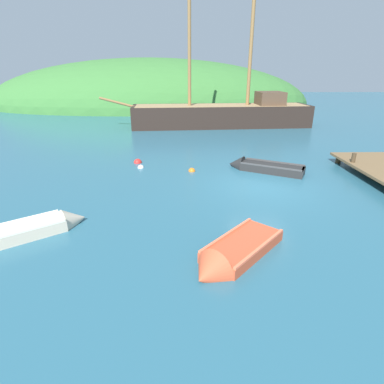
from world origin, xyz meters
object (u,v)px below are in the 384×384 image
sailing_ship (223,119)px  buoy_white (141,168)px  buoy_orange (192,171)px  rowboat_near_dock (261,168)px  buoy_red (138,163)px  rowboat_portside (32,231)px  rowboat_center (231,257)px

sailing_ship → buoy_white: (-5.68, -12.40, -0.69)m
sailing_ship → buoy_orange: bearing=73.0°
sailing_ship → rowboat_near_dock: size_ratio=4.84×
sailing_ship → buoy_orange: (-3.04, -13.03, -0.69)m
buoy_red → sailing_ship: bearing=62.5°
rowboat_portside → buoy_red: 8.08m
rowboat_near_dock → buoy_orange: rowboat_near_dock is taller
sailing_ship → buoy_orange: sailing_ship is taller
rowboat_center → buoy_orange: rowboat_center is taller
rowboat_near_dock → rowboat_portside: 10.61m
buoy_white → buoy_red: bearing=107.0°
rowboat_near_dock → rowboat_portside: size_ratio=1.11×
rowboat_portside → buoy_red: rowboat_portside is taller
rowboat_center → sailing_ship: bearing=-143.6°
sailing_ship → buoy_red: 12.94m
rowboat_center → buoy_orange: bearing=-131.2°
sailing_ship → buoy_red: sailing_ship is taller
rowboat_center → buoy_orange: (-0.87, 7.72, -0.09)m
buoy_orange → rowboat_near_dock: bearing=0.5°
rowboat_center → buoy_red: rowboat_center is taller
rowboat_portside → buoy_red: bearing=39.6°
rowboat_near_dock → buoy_red: 6.61m
buoy_red → buoy_orange: bearing=-28.2°
rowboat_portside → buoy_white: rowboat_portside is taller
sailing_ship → buoy_white: 13.66m
buoy_orange → buoy_white: 2.71m
sailing_ship → rowboat_near_dock: bearing=88.2°
sailing_ship → rowboat_portside: 20.90m
rowboat_portside → buoy_orange: (5.06, 6.23, -0.13)m
rowboat_portside → buoy_orange: bearing=15.8°
rowboat_near_dock → buoy_red: (-6.43, 1.54, -0.13)m
sailing_ship → buoy_red: (-5.97, -11.46, -0.69)m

